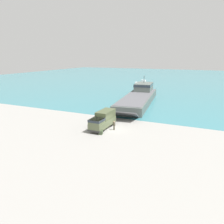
{
  "coord_description": "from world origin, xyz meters",
  "views": [
    {
      "loc": [
        15.64,
        -34.77,
        13.23
      ],
      "look_at": [
        -2.25,
        4.97,
        1.91
      ],
      "focal_mm": 35.0,
      "sensor_mm": 36.0,
      "label": 1
    }
  ],
  "objects_px": {
    "cargo_crate": "(101,132)",
    "soldier_on_ramp": "(114,125)",
    "landing_craft": "(139,96)",
    "moored_boat_a": "(142,83)",
    "mooring_bollard": "(95,115)",
    "military_truck": "(103,120)"
  },
  "relations": [
    {
      "from": "soldier_on_ramp",
      "to": "moored_boat_a",
      "type": "xyz_separation_m",
      "value": [
        -13.83,
        64.62,
        -0.27
      ]
    },
    {
      "from": "military_truck",
      "to": "mooring_bollard",
      "type": "distance_m",
      "value": 7.91
    },
    {
      "from": "landing_craft",
      "to": "moored_boat_a",
      "type": "bearing_deg",
      "value": 97.97
    },
    {
      "from": "mooring_bollard",
      "to": "cargo_crate",
      "type": "xyz_separation_m",
      "value": [
        6.08,
        -9.21,
        -0.11
      ]
    },
    {
      "from": "landing_craft",
      "to": "military_truck",
      "type": "bearing_deg",
      "value": -95.0
    },
    {
      "from": "mooring_bollard",
      "to": "cargo_crate",
      "type": "height_order",
      "value": "mooring_bollard"
    },
    {
      "from": "moored_boat_a",
      "to": "mooring_bollard",
      "type": "relative_size",
      "value": 8.48
    },
    {
      "from": "landing_craft",
      "to": "moored_boat_a",
      "type": "xyz_separation_m",
      "value": [
        -10.51,
        38.76,
        -0.93
      ]
    },
    {
      "from": "landing_craft",
      "to": "soldier_on_ramp",
      "type": "bearing_deg",
      "value": -89.89
    },
    {
      "from": "landing_craft",
      "to": "soldier_on_ramp",
      "type": "xyz_separation_m",
      "value": [
        3.32,
        -25.86,
        -0.65
      ]
    },
    {
      "from": "landing_craft",
      "to": "moored_boat_a",
      "type": "distance_m",
      "value": 40.17
    },
    {
      "from": "mooring_bollard",
      "to": "cargo_crate",
      "type": "distance_m",
      "value": 11.04
    },
    {
      "from": "military_truck",
      "to": "cargo_crate",
      "type": "xyz_separation_m",
      "value": [
        1.12,
        -3.16,
        -1.26
      ]
    },
    {
      "from": "moored_boat_a",
      "to": "cargo_crate",
      "type": "xyz_separation_m",
      "value": [
        12.62,
        -67.61,
        -0.38
      ]
    },
    {
      "from": "cargo_crate",
      "to": "soldier_on_ramp",
      "type": "bearing_deg",
      "value": 67.94
    },
    {
      "from": "landing_craft",
      "to": "soldier_on_ramp",
      "type": "distance_m",
      "value": 26.08
    },
    {
      "from": "landing_craft",
      "to": "moored_boat_a",
      "type": "relative_size",
      "value": 4.94
    },
    {
      "from": "landing_craft",
      "to": "military_truck",
      "type": "height_order",
      "value": "landing_craft"
    },
    {
      "from": "landing_craft",
      "to": "soldier_on_ramp",
      "type": "relative_size",
      "value": 20.05
    },
    {
      "from": "soldier_on_ramp",
      "to": "cargo_crate",
      "type": "relative_size",
      "value": 2.14
    },
    {
      "from": "soldier_on_ramp",
      "to": "moored_boat_a",
      "type": "distance_m",
      "value": 66.09
    },
    {
      "from": "military_truck",
      "to": "soldier_on_ramp",
      "type": "bearing_deg",
      "value": 85.36
    }
  ]
}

